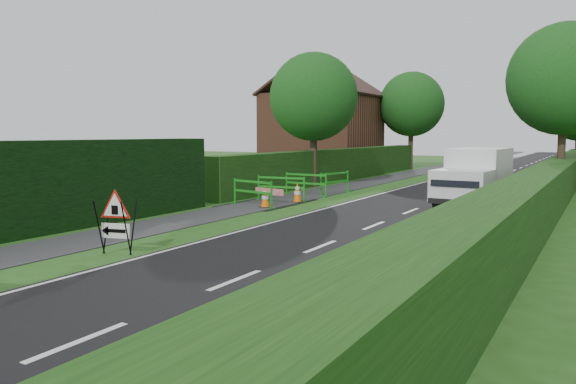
% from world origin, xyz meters
% --- Properties ---
extents(ground, '(120.00, 120.00, 0.00)m').
position_xyz_m(ground, '(0.00, 0.00, 0.00)').
color(ground, '#254D16').
rests_on(ground, ground).
extents(road_surface, '(6.00, 90.00, 0.02)m').
position_xyz_m(road_surface, '(2.50, 35.00, 0.00)').
color(road_surface, black).
rests_on(road_surface, ground).
extents(footpath, '(2.00, 90.00, 0.02)m').
position_xyz_m(footpath, '(-3.00, 35.00, 0.01)').
color(footpath, '#2D2D30').
rests_on(footpath, ground).
extents(hedge_west_far, '(1.00, 24.00, 1.80)m').
position_xyz_m(hedge_west_far, '(-5.00, 22.00, 0.00)').
color(hedge_west_far, '#14380F').
rests_on(hedge_west_far, ground).
extents(hedge_east, '(1.20, 50.00, 1.50)m').
position_xyz_m(hedge_east, '(6.50, 16.00, 0.00)').
color(hedge_east, '#14380F').
rests_on(hedge_east, ground).
extents(house_west, '(7.50, 7.40, 7.88)m').
position_xyz_m(house_west, '(-10.00, 30.00, 2.90)').
color(house_west, brown).
rests_on(house_west, ground).
extents(tree_nw, '(4.40, 4.40, 6.70)m').
position_xyz_m(tree_nw, '(-4.60, 18.00, 4.48)').
color(tree_nw, '#2D2116').
rests_on(tree_nw, ground).
extents(tree_ne, '(5.20, 5.20, 7.79)m').
position_xyz_m(tree_ne, '(6.40, 22.00, 5.17)').
color(tree_ne, '#2D2116').
rests_on(tree_ne, ground).
extents(tree_fw, '(4.80, 4.80, 7.24)m').
position_xyz_m(tree_fw, '(-4.60, 34.00, 4.83)').
color(tree_fw, '#2D2116').
rests_on(tree_fw, ground).
extents(triangle_sign, '(1.03, 1.03, 1.23)m').
position_xyz_m(triangle_sign, '(-1.07, 1.47, 0.86)').
color(triangle_sign, black).
rests_on(triangle_sign, ground).
extents(works_van, '(2.08, 4.76, 2.13)m').
position_xyz_m(works_van, '(4.12, 13.89, 1.13)').
color(works_van, silver).
rests_on(works_van, ground).
extents(traffic_cone_0, '(0.38, 0.38, 0.79)m').
position_xyz_m(traffic_cone_0, '(5.05, 12.03, 0.39)').
color(traffic_cone_0, black).
rests_on(traffic_cone_0, ground).
extents(traffic_cone_1, '(0.38, 0.38, 0.79)m').
position_xyz_m(traffic_cone_1, '(5.54, 13.92, 0.39)').
color(traffic_cone_1, black).
rests_on(traffic_cone_1, ground).
extents(traffic_cone_2, '(0.38, 0.38, 0.79)m').
position_xyz_m(traffic_cone_2, '(5.40, 15.48, 0.39)').
color(traffic_cone_2, black).
rests_on(traffic_cone_2, ground).
extents(traffic_cone_3, '(0.38, 0.38, 0.79)m').
position_xyz_m(traffic_cone_3, '(-2.42, 9.91, 0.39)').
color(traffic_cone_3, black).
rests_on(traffic_cone_3, ground).
extents(traffic_cone_4, '(0.38, 0.38, 0.79)m').
position_xyz_m(traffic_cone_4, '(-2.15, 11.84, 0.39)').
color(traffic_cone_4, black).
rests_on(traffic_cone_4, ground).
extents(ped_barrier_0, '(2.08, 0.86, 1.00)m').
position_xyz_m(ped_barrier_0, '(-2.96, 9.90, 0.63)').
color(ped_barrier_0, '#198A1B').
rests_on(ped_barrier_0, ground).
extents(ped_barrier_1, '(2.08, 0.55, 1.00)m').
position_xyz_m(ped_barrier_1, '(-2.97, 11.97, 0.63)').
color(ped_barrier_1, '#198A1B').
rests_on(ped_barrier_1, ground).
extents(ped_barrier_2, '(2.08, 0.50, 1.00)m').
position_xyz_m(ped_barrier_2, '(-2.89, 13.96, 0.63)').
color(ped_barrier_2, '#198A1B').
rests_on(ped_barrier_2, ground).
extents(ped_barrier_3, '(0.75, 2.09, 1.00)m').
position_xyz_m(ped_barrier_3, '(-2.13, 15.26, 0.63)').
color(ped_barrier_3, '#198A1B').
rests_on(ped_barrier_3, ground).
extents(redwhite_plank, '(1.47, 0.38, 0.25)m').
position_xyz_m(redwhite_plank, '(-2.99, 11.12, 0.00)').
color(redwhite_plank, red).
rests_on(redwhite_plank, ground).
extents(hatchback_car, '(2.13, 3.82, 1.23)m').
position_xyz_m(hatchback_car, '(1.40, 25.34, 0.62)').
color(hatchback_car, silver).
rests_on(hatchback_car, ground).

